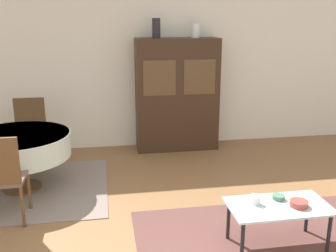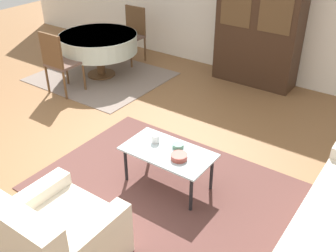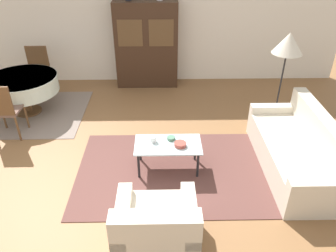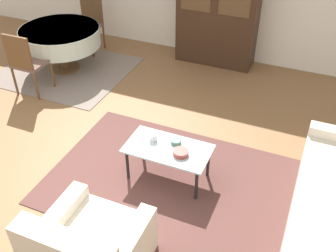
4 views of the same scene
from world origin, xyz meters
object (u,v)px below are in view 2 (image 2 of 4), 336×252
(dining_table, at_px, (99,43))
(dining_chair_near, at_px, (59,60))
(armchair, at_px, (54,239))
(bowl, at_px, (179,157))
(display_cabinet, at_px, (259,29))
(dining_chair_far, at_px, (132,31))
(cup, at_px, (155,139))
(coffee_table, at_px, (168,155))
(bowl_small, at_px, (178,146))

(dining_table, distance_m, dining_chair_near, 0.88)
(armchair, xyz_separation_m, bowl, (0.33, 1.37, 0.17))
(display_cabinet, bearing_deg, dining_chair_far, -169.66)
(cup, xyz_separation_m, bowl, (0.38, -0.12, -0.02))
(display_cabinet, xyz_separation_m, cup, (0.19, -3.01, -0.42))
(coffee_table, bearing_deg, dining_chair_far, 135.32)
(coffee_table, relative_size, cup, 10.71)
(dining_chair_near, distance_m, dining_chair_far, 1.75)
(cup, bearing_deg, dining_chair_far, 133.66)
(dining_chair_near, bearing_deg, bowl_small, -16.07)
(bowl, xyz_separation_m, bowl_small, (-0.13, 0.17, -0.01))
(display_cabinet, bearing_deg, dining_table, -150.46)
(dining_table, bearing_deg, coffee_table, -33.53)
(dining_chair_near, bearing_deg, dining_table, 90.00)
(armchair, height_order, bowl, armchair)
(bowl, bearing_deg, dining_table, 147.35)
(armchair, distance_m, dining_table, 4.10)
(coffee_table, xyz_separation_m, bowl, (0.17, -0.05, 0.08))
(armchair, distance_m, coffee_table, 1.44)
(dining_chair_near, relative_size, dining_chair_far, 1.00)
(bowl_small, bearing_deg, dining_chair_far, 137.10)
(dining_chair_far, height_order, bowl, dining_chair_far)
(display_cabinet, distance_m, cup, 3.05)
(armchair, xyz_separation_m, dining_table, (-2.53, 3.20, 0.29))
(coffee_table, height_order, display_cabinet, display_cabinet)
(dining_chair_far, bearing_deg, display_cabinet, -169.66)
(bowl, height_order, bowl_small, bowl)
(display_cabinet, distance_m, bowl_small, 3.03)
(coffee_table, bearing_deg, dining_chair_near, 161.41)
(coffee_table, height_order, dining_chair_near, dining_chair_near)
(armchair, relative_size, cup, 9.92)
(cup, bearing_deg, display_cabinet, 93.67)
(display_cabinet, bearing_deg, bowl, -79.53)
(display_cabinet, distance_m, dining_chair_near, 3.17)
(dining_table, height_order, bowl, dining_table)
(dining_table, bearing_deg, display_cabinet, 29.54)
(dining_table, bearing_deg, armchair, -51.67)
(bowl_small, bearing_deg, dining_chair_near, 163.93)
(dining_chair_far, bearing_deg, bowl, 136.55)
(display_cabinet, xyz_separation_m, dining_chair_near, (-2.28, -2.17, -0.35))
(display_cabinet, height_order, bowl_small, display_cabinet)
(armchair, distance_m, dining_chair_far, 4.81)
(armchair, height_order, display_cabinet, display_cabinet)
(display_cabinet, bearing_deg, armchair, -86.81)
(display_cabinet, bearing_deg, bowl_small, -81.30)
(cup, bearing_deg, bowl_small, 11.42)
(bowl, bearing_deg, armchair, -103.41)
(display_cabinet, xyz_separation_m, dining_table, (-2.28, -1.29, -0.32))
(dining_table, relative_size, bowl_small, 10.96)
(coffee_table, distance_m, bowl, 0.20)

